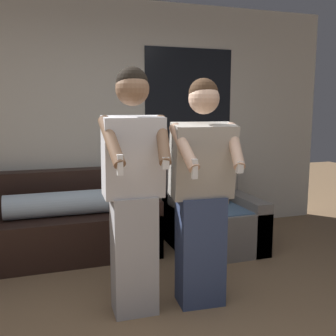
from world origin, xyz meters
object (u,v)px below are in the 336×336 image
(person_left, at_px, (134,191))
(person_right, at_px, (202,194))
(armchair, at_px, (212,217))
(couch, at_px, (61,225))

(person_left, distance_m, person_right, 0.52)
(person_right, bearing_deg, armchair, 61.74)
(person_left, xyz_separation_m, person_right, (0.51, -0.04, -0.05))
(couch, relative_size, armchair, 1.98)
(person_left, bearing_deg, armchair, 44.51)
(couch, height_order, person_left, person_left)
(armchair, distance_m, person_left, 1.69)
(couch, bearing_deg, person_left, -72.04)
(person_left, bearing_deg, couch, 107.96)
(couch, distance_m, person_right, 1.79)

